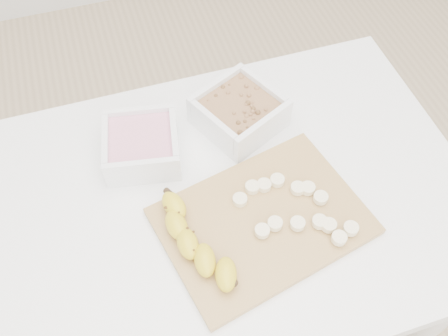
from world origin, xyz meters
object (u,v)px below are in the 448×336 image
object	(u,v)px
banana	(197,243)
bowl_yogurt	(142,145)
table	(228,220)
cutting_board	(263,221)
bowl_granola	(239,112)

from	to	relation	value
banana	bowl_yogurt	bearing A→B (deg)	94.90
banana	table	bearing A→B (deg)	40.30
cutting_board	bowl_granola	bearing A→B (deg)	81.68
bowl_granola	bowl_yogurt	bearing A→B (deg)	-174.20
cutting_board	banana	world-z (taller)	banana
bowl_yogurt	bowl_granola	xyz separation A→B (m)	(0.22, 0.02, 0.00)
bowl_yogurt	table	bearing A→B (deg)	-47.67
bowl_yogurt	bowl_granola	bearing A→B (deg)	5.80
cutting_board	banana	size ratio (longest dim) A/B	1.69
bowl_yogurt	cutting_board	bearing A→B (deg)	-51.42
bowl_yogurt	cutting_board	world-z (taller)	bowl_yogurt
bowl_yogurt	cutting_board	xyz separation A→B (m)	(0.19, -0.23, -0.03)
bowl_granola	cutting_board	bearing A→B (deg)	-98.32
table	bowl_granola	bearing A→B (deg)	65.21
bowl_yogurt	banana	distance (m)	0.26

